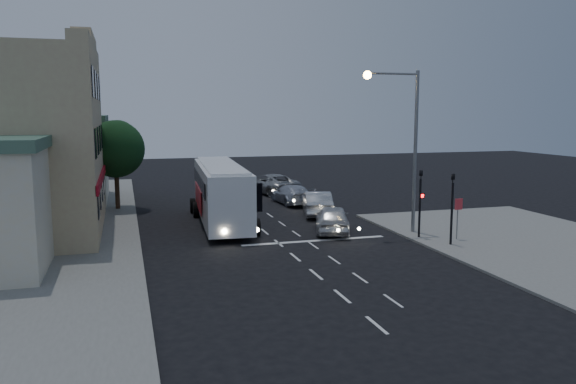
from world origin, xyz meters
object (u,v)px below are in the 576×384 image
object	(u,v)px
tour_bus	(221,191)
streetlight	(405,133)
car_sedan_c	(270,184)
car_sedan_a	(317,203)
car_suv	(332,219)
regulatory_sign	(458,212)
traffic_signal_main	(420,195)
car_sedan_b	(291,194)
street_tree	(115,146)
traffic_signal_side	(452,200)

from	to	relation	value
tour_bus	streetlight	world-z (taller)	streetlight
tour_bus	car_sedan_c	size ratio (longest dim) A/B	2.03
tour_bus	car_sedan_a	size ratio (longest dim) A/B	2.50
car_suv	regulatory_sign	size ratio (longest dim) A/B	2.11
traffic_signal_main	car_sedan_a	bearing A→B (deg)	109.33
tour_bus	car_sedan_c	world-z (taller)	tour_bus
tour_bus	traffic_signal_main	size ratio (longest dim) A/B	2.98
tour_bus	car_sedan_c	xyz separation A→B (m)	(6.22, 11.74, -1.17)
car_sedan_b	street_tree	xyz separation A→B (m)	(-12.59, 0.78, 3.77)
car_sedan_a	car_sedan_c	xyz separation A→B (m)	(-0.42, 10.84, 0.03)
traffic_signal_main	regulatory_sign	bearing A→B (deg)	-30.84
tour_bus	car_suv	size ratio (longest dim) A/B	2.63
car_sedan_b	streetlight	xyz separation A→B (m)	(2.96, -12.05, 5.00)
street_tree	traffic_signal_side	bearing A→B (deg)	-44.50
car_sedan_b	traffic_signal_side	world-z (taller)	traffic_signal_side
tour_bus	street_tree	xyz separation A→B (m)	(-6.23, 6.77, 2.49)
traffic_signal_side	regulatory_sign	xyz separation A→B (m)	(1.00, 0.96, -0.82)
car_suv	car_sedan_c	size ratio (longest dim) A/B	0.77
traffic_signal_side	regulatory_sign	distance (m)	1.61
traffic_signal_side	regulatory_sign	world-z (taller)	traffic_signal_side
regulatory_sign	traffic_signal_main	bearing A→B (deg)	149.16
traffic_signal_main	street_tree	xyz separation A→B (m)	(-15.81, 14.25, 2.08)
car_sedan_a	regulatory_sign	xyz separation A→B (m)	(4.64, -9.39, 0.79)
traffic_signal_main	street_tree	world-z (taller)	street_tree
regulatory_sign	car_sedan_a	bearing A→B (deg)	116.29
traffic_signal_side	car_sedan_a	bearing A→B (deg)	109.36
car_suv	car_sedan_c	world-z (taller)	car_sedan_c
car_sedan_a	car_suv	bearing A→B (deg)	94.27
car_sedan_b	car_sedan_c	world-z (taller)	car_sedan_c
tour_bus	regulatory_sign	bearing A→B (deg)	-33.09
traffic_signal_main	traffic_signal_side	size ratio (longest dim) A/B	1.00
traffic_signal_main	streetlight	xyz separation A→B (m)	(-0.26, 1.42, 3.31)
car_suv	car_sedan_c	xyz separation A→B (m)	(0.53, 16.19, 0.05)
car_suv	traffic_signal_main	xyz separation A→B (m)	(3.89, -3.02, 1.63)
car_suv	car_sedan_b	distance (m)	10.47
car_suv	traffic_signal_side	xyz separation A→B (m)	(4.59, -5.00, 1.63)
car_sedan_a	regulatory_sign	world-z (taller)	regulatory_sign
tour_bus	traffic_signal_main	world-z (taller)	traffic_signal_main
traffic_signal_side	streetlight	distance (m)	4.84
car_suv	traffic_signal_main	size ratio (longest dim) A/B	1.13
car_sedan_c	streetlight	xyz separation A→B (m)	(3.10, -17.79, 4.90)
car_sedan_c	streetlight	bearing A→B (deg)	83.04
car_sedan_a	traffic_signal_side	distance (m)	11.10
regulatory_sign	car_sedan_b	bearing A→B (deg)	108.75
car_sedan_c	traffic_signal_main	world-z (taller)	traffic_signal_main
traffic_signal_main	car_suv	bearing A→B (deg)	142.13
tour_bus	car_sedan_b	world-z (taller)	tour_bus
streetlight	tour_bus	bearing A→B (deg)	147.01
tour_bus	traffic_signal_main	xyz separation A→B (m)	(9.58, -7.48, 0.41)
street_tree	car_sedan_c	bearing A→B (deg)	21.76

